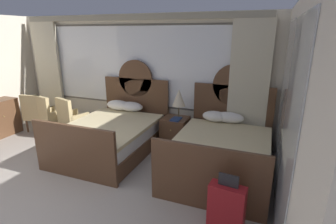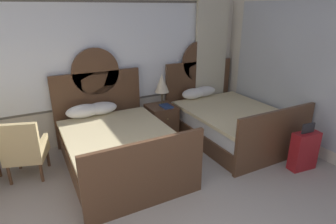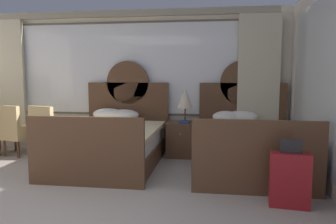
{
  "view_description": "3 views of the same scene",
  "coord_description": "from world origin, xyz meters",
  "px_view_note": "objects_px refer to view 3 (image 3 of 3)",
  "views": [
    {
      "loc": [
        2.84,
        -1.57,
        2.32
      ],
      "look_at": [
        1.19,
        2.65,
        0.92
      ],
      "focal_mm": 27.77,
      "sensor_mm": 36.0,
      "label": 1
    },
    {
      "loc": [
        -1.08,
        -1.24,
        2.37
      ],
      "look_at": [
        0.75,
        2.22,
        0.89
      ],
      "focal_mm": 29.71,
      "sensor_mm": 36.0,
      "label": 2
    },
    {
      "loc": [
        1.68,
        -2.45,
        1.46
      ],
      "look_at": [
        0.95,
        2.67,
        0.86
      ],
      "focal_mm": 34.13,
      "sensor_mm": 36.0,
      "label": 3
    }
  ],
  "objects_px": {
    "bed_near_window": "(112,142)",
    "book_on_nightstand": "(184,122)",
    "table_lamp_on_nightstand": "(185,99)",
    "bed_near_mirror": "(247,146)",
    "nightstand_between_beds": "(182,139)",
    "armchair_by_window_left": "(48,130)",
    "armchair_by_window_centre": "(14,130)",
    "suitcase_on_floor": "(290,180)"
  },
  "relations": [
    {
      "from": "book_on_nightstand",
      "to": "suitcase_on_floor",
      "type": "distance_m",
      "value": 2.42
    },
    {
      "from": "armchair_by_window_left",
      "to": "suitcase_on_floor",
      "type": "xyz_separation_m",
      "value": [
        3.78,
        -1.71,
        -0.17
      ]
    },
    {
      "from": "table_lamp_on_nightstand",
      "to": "armchair_by_window_centre",
      "type": "xyz_separation_m",
      "value": [
        -3.09,
        -0.45,
        -0.56
      ]
    },
    {
      "from": "bed_near_window",
      "to": "table_lamp_on_nightstand",
      "type": "distance_m",
      "value": 1.51
    },
    {
      "from": "armchair_by_window_centre",
      "to": "suitcase_on_floor",
      "type": "xyz_separation_m",
      "value": [
        4.44,
        -1.71,
        -0.17
      ]
    },
    {
      "from": "bed_near_window",
      "to": "book_on_nightstand",
      "type": "height_order",
      "value": "bed_near_window"
    },
    {
      "from": "bed_near_mirror",
      "to": "bed_near_window",
      "type": "bearing_deg",
      "value": 179.87
    },
    {
      "from": "bed_near_mirror",
      "to": "nightstand_between_beds",
      "type": "bearing_deg",
      "value": 148.94
    },
    {
      "from": "nightstand_between_beds",
      "to": "armchair_by_window_centre",
      "type": "distance_m",
      "value": 3.06
    },
    {
      "from": "nightstand_between_beds",
      "to": "book_on_nightstand",
      "type": "height_order",
      "value": "book_on_nightstand"
    },
    {
      "from": "table_lamp_on_nightstand",
      "to": "book_on_nightstand",
      "type": "distance_m",
      "value": 0.44
    },
    {
      "from": "bed_near_window",
      "to": "table_lamp_on_nightstand",
      "type": "height_order",
      "value": "bed_near_window"
    },
    {
      "from": "bed_near_mirror",
      "to": "nightstand_between_beds",
      "type": "height_order",
      "value": "bed_near_mirror"
    },
    {
      "from": "suitcase_on_floor",
      "to": "book_on_nightstand",
      "type": "bearing_deg",
      "value": 124.2
    },
    {
      "from": "armchair_by_window_left",
      "to": "armchair_by_window_centre",
      "type": "relative_size",
      "value": 1.0
    },
    {
      "from": "bed_near_mirror",
      "to": "nightstand_between_beds",
      "type": "xyz_separation_m",
      "value": [
        -1.09,
        0.65,
        -0.05
      ]
    },
    {
      "from": "bed_near_window",
      "to": "armchair_by_window_centre",
      "type": "height_order",
      "value": "bed_near_window"
    },
    {
      "from": "nightstand_between_beds",
      "to": "table_lamp_on_nightstand",
      "type": "xyz_separation_m",
      "value": [
        0.05,
        0.07,
        0.73
      ]
    },
    {
      "from": "armchair_by_window_left",
      "to": "armchair_by_window_centre",
      "type": "height_order",
      "value": "same"
    },
    {
      "from": "table_lamp_on_nightstand",
      "to": "nightstand_between_beds",
      "type": "bearing_deg",
      "value": -127.12
    },
    {
      "from": "book_on_nightstand",
      "to": "armchair_by_window_left",
      "type": "xyz_separation_m",
      "value": [
        -2.43,
        -0.27,
        -0.16
      ]
    },
    {
      "from": "armchair_by_window_left",
      "to": "suitcase_on_floor",
      "type": "relative_size",
      "value": 1.21
    },
    {
      "from": "nightstand_between_beds",
      "to": "table_lamp_on_nightstand",
      "type": "bearing_deg",
      "value": 52.88
    },
    {
      "from": "nightstand_between_beds",
      "to": "armchair_by_window_left",
      "type": "relative_size",
      "value": 0.67
    },
    {
      "from": "book_on_nightstand",
      "to": "armchair_by_window_left",
      "type": "relative_size",
      "value": 0.28
    },
    {
      "from": "nightstand_between_beds",
      "to": "table_lamp_on_nightstand",
      "type": "relative_size",
      "value": 1.04
    },
    {
      "from": "bed_near_mirror",
      "to": "book_on_nightstand",
      "type": "distance_m",
      "value": 1.2
    },
    {
      "from": "bed_near_mirror",
      "to": "armchair_by_window_left",
      "type": "xyz_separation_m",
      "value": [
        -3.46,
        0.28,
        0.12
      ]
    },
    {
      "from": "armchair_by_window_left",
      "to": "nightstand_between_beds",
      "type": "bearing_deg",
      "value": 9.01
    },
    {
      "from": "nightstand_between_beds",
      "to": "suitcase_on_floor",
      "type": "relative_size",
      "value": 0.81
    },
    {
      "from": "bed_near_window",
      "to": "bed_near_mirror",
      "type": "relative_size",
      "value": 1.0
    },
    {
      "from": "bed_near_mirror",
      "to": "armchair_by_window_left",
      "type": "bearing_deg",
      "value": 175.43
    },
    {
      "from": "armchair_by_window_left",
      "to": "suitcase_on_floor",
      "type": "distance_m",
      "value": 4.16
    },
    {
      "from": "book_on_nightstand",
      "to": "armchair_by_window_centre",
      "type": "relative_size",
      "value": 0.28
    },
    {
      "from": "nightstand_between_beds",
      "to": "armchair_by_window_centre",
      "type": "height_order",
      "value": "armchair_by_window_centre"
    },
    {
      "from": "armchair_by_window_centre",
      "to": "nightstand_between_beds",
      "type": "bearing_deg",
      "value": 7.12
    },
    {
      "from": "table_lamp_on_nightstand",
      "to": "bed_near_window",
      "type": "bearing_deg",
      "value": -147.98
    },
    {
      "from": "table_lamp_on_nightstand",
      "to": "suitcase_on_floor",
      "type": "xyz_separation_m",
      "value": [
        1.35,
        -2.16,
        -0.73
      ]
    },
    {
      "from": "table_lamp_on_nightstand",
      "to": "armchair_by_window_left",
      "type": "distance_m",
      "value": 2.54
    },
    {
      "from": "table_lamp_on_nightstand",
      "to": "armchair_by_window_left",
      "type": "relative_size",
      "value": 0.65
    },
    {
      "from": "bed_near_window",
      "to": "nightstand_between_beds",
      "type": "relative_size",
      "value": 3.55
    },
    {
      "from": "table_lamp_on_nightstand",
      "to": "bed_near_mirror",
      "type": "bearing_deg",
      "value": -35.01
    }
  ]
}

